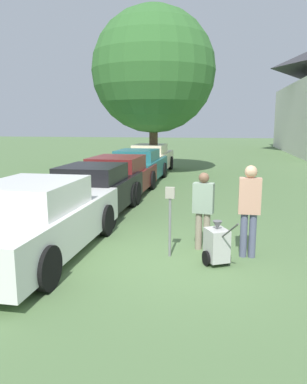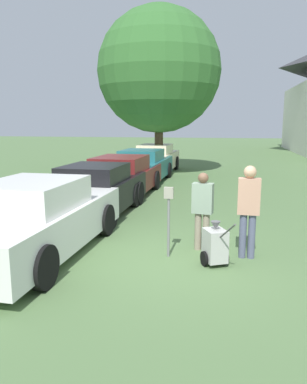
{
  "view_description": "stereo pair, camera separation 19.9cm",
  "coord_description": "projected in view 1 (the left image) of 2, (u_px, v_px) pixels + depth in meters",
  "views": [
    {
      "loc": [
        0.65,
        -6.89,
        2.63
      ],
      "look_at": [
        -0.72,
        1.23,
        1.1
      ],
      "focal_mm": 35.0,
      "sensor_mm": 36.0,
      "label": 1
    },
    {
      "loc": [
        0.85,
        -6.85,
        2.63
      ],
      "look_at": [
        -0.72,
        1.23,
        1.1
      ],
      "focal_mm": 35.0,
      "sensor_mm": 36.0,
      "label": 2
    }
  ],
  "objects": [
    {
      "name": "ground_plane",
      "position": [
        180.0,
        260.0,
        7.27
      ],
      "size": [
        120.0,
        120.0,
        0.0
      ],
      "primitive_type": "plane",
      "color": "#517042"
    },
    {
      "name": "parked_car_white",
      "position": [
        38.0,
        221.0,
        7.42
      ],
      "size": [
        2.06,
        4.89,
        1.53
      ],
      "rotation": [
        0.0,
        0.0,
        -0.02
      ],
      "color": "silver",
      "rests_on": "ground_plane"
    },
    {
      "name": "parked_car_black",
      "position": [
        94.0,
        191.0,
        10.8
      ],
      "size": [
        2.03,
        4.69,
        1.45
      ],
      "rotation": [
        0.0,
        0.0,
        -0.02
      ],
      "color": "black",
      "rests_on": "ground_plane"
    },
    {
      "name": "parked_car_maroon",
      "position": [
        118.0,
        178.0,
        13.41
      ],
      "size": [
        2.08,
        5.2,
        1.46
      ],
      "rotation": [
        0.0,
        0.0,
        -0.02
      ],
      "color": "maroon",
      "rests_on": "ground_plane"
    },
    {
      "name": "parked_car_teal",
      "position": [
        138.0,
        167.0,
        16.71
      ],
      "size": [
        2.09,
        4.99,
        1.45
      ],
      "rotation": [
        0.0,
        0.0,
        -0.02
      ],
      "color": "#23666B",
      "rests_on": "ground_plane"
    },
    {
      "name": "parked_car_cream",
      "position": [
        151.0,
        159.0,
        19.83
      ],
      "size": [
        1.97,
        5.03,
        1.51
      ],
      "rotation": [
        0.0,
        0.0,
        -0.02
      ],
      "color": "beige",
      "rests_on": "ground_plane"
    },
    {
      "name": "parking_meter",
      "position": [
        170.0,
        209.0,
        7.31
      ],
      "size": [
        0.18,
        0.09,
        1.4
      ],
      "color": "slate",
      "rests_on": "ground_plane"
    },
    {
      "name": "person_worker",
      "position": [
        203.0,
        207.0,
        7.72
      ],
      "size": [
        0.45,
        0.28,
        1.63
      ],
      "rotation": [
        0.0,
        0.0,
        2.98
      ],
      "color": "gray",
      "rests_on": "ground_plane"
    },
    {
      "name": "person_supervisor",
      "position": [
        249.0,
        205.0,
        7.26
      ],
      "size": [
        0.43,
        0.24,
        1.83
      ],
      "rotation": [
        0.0,
        0.0,
        3.1
      ],
      "color": "#515670",
      "rests_on": "ground_plane"
    },
    {
      "name": "equipment_cart",
      "position": [
        217.0,
        245.0,
        6.98
      ],
      "size": [
        0.62,
        0.97,
        1.0
      ],
      "rotation": [
        0.0,
        0.0,
        0.46
      ],
      "color": "#B2B2AD",
      "rests_on": "ground_plane"
    },
    {
      "name": "shade_tree",
      "position": [
        154.0,
        71.0,
        18.85
      ],
      "size": [
        6.22,
        6.22,
        8.32
      ],
      "color": "brown",
      "rests_on": "ground_plane"
    }
  ]
}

